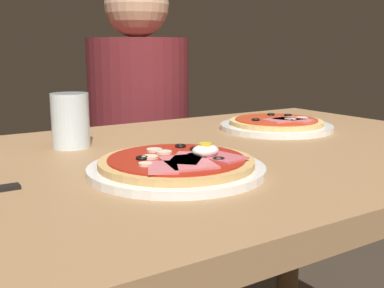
{
  "coord_description": "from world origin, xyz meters",
  "views": [
    {
      "loc": [
        -0.52,
        -0.71,
        0.95
      ],
      "look_at": [
        -0.09,
        -0.05,
        0.79
      ],
      "focal_mm": 44.73,
      "sensor_mm": 36.0,
      "label": 1
    }
  ],
  "objects_px": {
    "pizza_foreground": "(177,166)",
    "diner_person": "(140,168)",
    "dining_table": "(218,215)",
    "pizza_across_left": "(276,125)",
    "water_glass_near": "(71,124)"
  },
  "relations": [
    {
      "from": "dining_table",
      "to": "diner_person",
      "type": "xyz_separation_m",
      "value": [
        0.17,
        0.66,
        -0.07
      ]
    },
    {
      "from": "pizza_foreground",
      "to": "diner_person",
      "type": "xyz_separation_m",
      "value": [
        0.32,
        0.77,
        -0.21
      ]
    },
    {
      "from": "pizza_across_left",
      "to": "water_glass_near",
      "type": "xyz_separation_m",
      "value": [
        -0.47,
        0.06,
        0.03
      ]
    },
    {
      "from": "dining_table",
      "to": "pizza_across_left",
      "type": "relative_size",
      "value": 4.41
    },
    {
      "from": "dining_table",
      "to": "pizza_across_left",
      "type": "bearing_deg",
      "value": 23.76
    },
    {
      "from": "water_glass_near",
      "to": "diner_person",
      "type": "height_order",
      "value": "diner_person"
    },
    {
      "from": "dining_table",
      "to": "water_glass_near",
      "type": "height_order",
      "value": "water_glass_near"
    },
    {
      "from": "dining_table",
      "to": "water_glass_near",
      "type": "bearing_deg",
      "value": 142.75
    },
    {
      "from": "dining_table",
      "to": "pizza_foreground",
      "type": "relative_size",
      "value": 4.24
    },
    {
      "from": "dining_table",
      "to": "pizza_across_left",
      "type": "xyz_separation_m",
      "value": [
        0.25,
        0.11,
        0.14
      ]
    },
    {
      "from": "pizza_across_left",
      "to": "water_glass_near",
      "type": "relative_size",
      "value": 2.51
    },
    {
      "from": "diner_person",
      "to": "pizza_across_left",
      "type": "bearing_deg",
      "value": 98.22
    },
    {
      "from": "pizza_across_left",
      "to": "water_glass_near",
      "type": "height_order",
      "value": "water_glass_near"
    },
    {
      "from": "pizza_across_left",
      "to": "diner_person",
      "type": "bearing_deg",
      "value": 98.22
    },
    {
      "from": "pizza_across_left",
      "to": "dining_table",
      "type": "bearing_deg",
      "value": -156.24
    }
  ]
}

